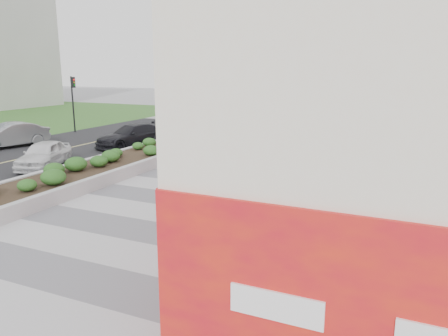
% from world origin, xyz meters
% --- Properties ---
extents(ground, '(160.00, 160.00, 0.00)m').
position_xyz_m(ground, '(0.00, 0.00, 0.00)').
color(ground, gray).
rests_on(ground, ground).
extents(walkway, '(8.00, 36.00, 0.01)m').
position_xyz_m(walkway, '(0.00, 3.00, 0.01)').
color(walkway, '#A8A8AD').
rests_on(walkway, ground).
extents(building, '(6.04, 24.08, 8.00)m').
position_xyz_m(building, '(6.98, 8.98, 3.98)').
color(building, silver).
rests_on(building, ground).
extents(planter, '(3.00, 18.00, 0.90)m').
position_xyz_m(planter, '(-5.50, 7.00, 0.42)').
color(planter, '#9E9EA0').
rests_on(planter, ground).
extents(street, '(10.00, 40.00, 0.00)m').
position_xyz_m(street, '(-12.00, 7.00, 0.00)').
color(street, black).
rests_on(street, ground).
extents(traffic_signal_near, '(0.33, 0.28, 4.20)m').
position_xyz_m(traffic_signal_near, '(-7.23, 17.50, 2.76)').
color(traffic_signal_near, black).
rests_on(traffic_signal_near, ground).
extents(traffic_signal_far, '(0.33, 0.28, 4.20)m').
position_xyz_m(traffic_signal_far, '(-16.43, 17.00, 2.76)').
color(traffic_signal_far, black).
rests_on(traffic_signal_far, ground).
extents(distant_bldg_north_l, '(16.00, 12.00, 20.00)m').
position_xyz_m(distant_bldg_north_l, '(-5.00, 55.00, 10.00)').
color(distant_bldg_north_l, '#ADAAA3').
rests_on(distant_bldg_north_l, ground).
extents(manhole_cover, '(0.44, 0.44, 0.01)m').
position_xyz_m(manhole_cover, '(0.50, 3.00, 0.00)').
color(manhole_cover, '#595654').
rests_on(manhole_cover, ground).
extents(skateboarder, '(0.55, 0.73, 1.53)m').
position_xyz_m(skateboarder, '(1.41, 4.95, 0.78)').
color(skateboarder, beige).
rests_on(skateboarder, ground).
extents(car_white, '(2.88, 4.19, 1.33)m').
position_xyz_m(car_white, '(-9.13, 6.97, 0.66)').
color(car_white, white).
rests_on(car_white, ground).
extents(car_silver, '(2.75, 4.82, 1.50)m').
position_xyz_m(car_silver, '(-15.50, 10.35, 0.75)').
color(car_silver, gray).
rests_on(car_silver, ground).
extents(car_dark, '(3.49, 5.22, 1.40)m').
position_xyz_m(car_dark, '(-8.64, 13.58, 0.70)').
color(car_dark, black).
rests_on(car_dark, ground).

